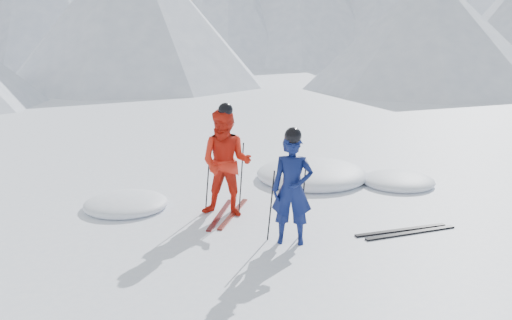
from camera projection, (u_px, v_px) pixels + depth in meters
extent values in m
plane|color=white|center=(371.00, 222.00, 9.43)|extent=(160.00, 160.00, 0.00)
cone|color=#B2BCD1|center=(124.00, 3.00, 55.77)|extent=(17.69, 17.69, 11.93)
cone|color=#B2BCD1|center=(228.00, 6.00, 50.46)|extent=(19.63, 19.63, 10.85)
cone|color=silver|center=(479.00, 9.00, 57.73)|extent=(24.45, 24.45, 10.76)
cone|color=#B2BCD1|center=(428.00, 30.00, 30.11)|extent=(14.00, 14.00, 6.50)
cone|color=#B2BCD1|center=(134.00, 9.00, 32.30)|extent=(16.00, 16.00, 9.00)
imported|color=#0D184E|center=(292.00, 190.00, 8.35)|extent=(0.73, 0.60, 1.74)
imported|color=red|center=(226.00, 163.00, 9.60)|extent=(1.15, 1.05, 1.93)
cylinder|color=black|center=(271.00, 206.00, 8.50)|extent=(0.12, 0.08, 1.16)
cylinder|color=black|center=(303.00, 202.00, 8.70)|extent=(0.12, 0.07, 1.16)
cylinder|color=black|center=(208.00, 178.00, 9.85)|extent=(0.13, 0.10, 1.29)
cylinder|color=black|center=(241.00, 177.00, 9.88)|extent=(0.13, 0.09, 1.29)
cube|color=black|center=(220.00, 214.00, 9.80)|extent=(0.71, 1.61, 0.03)
cube|color=black|center=(233.00, 213.00, 9.85)|extent=(0.81, 1.57, 0.03)
cube|color=black|center=(401.00, 230.00, 9.03)|extent=(1.70, 0.28, 0.03)
cube|color=black|center=(411.00, 233.00, 8.91)|extent=(1.69, 0.34, 0.03)
ellipsoid|color=white|center=(126.00, 208.00, 10.21)|extent=(1.58, 1.58, 0.35)
ellipsoid|color=white|center=(398.00, 184.00, 11.76)|extent=(1.56, 1.56, 0.34)
ellipsoid|color=white|center=(312.00, 179.00, 12.15)|extent=(2.48, 2.48, 0.54)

